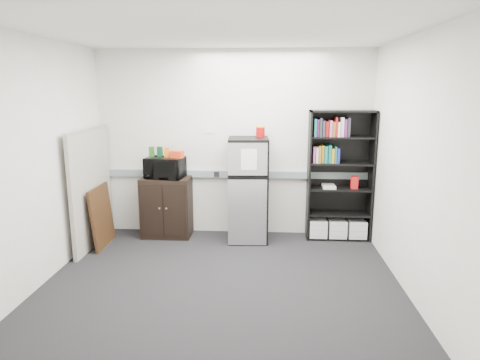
{
  "coord_description": "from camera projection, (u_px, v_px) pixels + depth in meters",
  "views": [
    {
      "loc": [
        0.49,
        -4.47,
        2.15
      ],
      "look_at": [
        0.15,
        0.9,
        0.99
      ],
      "focal_mm": 32.0,
      "sensor_mm": 36.0,
      "label": 1
    }
  ],
  "objects": [
    {
      "name": "snack_box_c",
      "position": [
        167.0,
        152.0,
        6.12
      ],
      "size": [
        0.07,
        0.05,
        0.14
      ],
      "primitive_type": "cube",
      "rotation": [
        0.0,
        0.0,
        0.04
      ],
      "color": "orange",
      "rests_on": "microwave"
    },
    {
      "name": "floor",
      "position": [
        222.0,
        282.0,
        4.85
      ],
      "size": [
        4.0,
        4.0,
        0.0
      ],
      "primitive_type": "plane",
      "color": "black",
      "rests_on": "ground"
    },
    {
      "name": "wall_left",
      "position": [
        40.0,
        163.0,
        4.68
      ],
      "size": [
        0.02,
        3.5,
        2.7
      ],
      "primitive_type": "cube",
      "color": "silver",
      "rests_on": "floor"
    },
    {
      "name": "snack_bag",
      "position": [
        177.0,
        154.0,
        6.07
      ],
      "size": [
        0.2,
        0.15,
        0.1
      ],
      "primitive_type": "cube",
      "rotation": [
        0.0,
        0.0,
        -0.31
      ],
      "color": "red",
      "rests_on": "microwave"
    },
    {
      "name": "coffee_can",
      "position": [
        260.0,
        131.0,
        6.0
      ],
      "size": [
        0.13,
        0.13,
        0.17
      ],
      "color": "#A90709",
      "rests_on": "refrigerator"
    },
    {
      "name": "cabinet",
      "position": [
        167.0,
        207.0,
        6.28
      ],
      "size": [
        0.71,
        0.47,
        0.88
      ],
      "color": "black",
      "rests_on": "floor"
    },
    {
      "name": "ceiling",
      "position": [
        220.0,
        32.0,
        4.28
      ],
      "size": [
        4.0,
        3.5,
        0.02
      ],
      "primitive_type": "cube",
      "color": "white",
      "rests_on": "wall_back"
    },
    {
      "name": "framed_poster",
      "position": [
        102.0,
        216.0,
        5.88
      ],
      "size": [
        0.11,
        0.65,
        0.84
      ],
      "rotation": [
        0.0,
        -0.09,
        0.0
      ],
      "color": "black",
      "rests_on": "floor"
    },
    {
      "name": "snack_box_a",
      "position": [
        152.0,
        152.0,
        6.14
      ],
      "size": [
        0.07,
        0.05,
        0.15
      ],
      "primitive_type": "cube",
      "rotation": [
        0.0,
        0.0,
        0.03
      ],
      "color": "#245418",
      "rests_on": "microwave"
    },
    {
      "name": "wall_note",
      "position": [
        210.0,
        130.0,
        6.24
      ],
      "size": [
        0.14,
        0.0,
        0.1
      ],
      "primitive_type": "cube",
      "color": "white",
      "rests_on": "wall_back"
    },
    {
      "name": "snack_box_b",
      "position": [
        160.0,
        152.0,
        6.13
      ],
      "size": [
        0.08,
        0.06,
        0.15
      ],
      "primitive_type": "cube",
      "rotation": [
        0.0,
        0.0,
        -0.17
      ],
      "color": "#0D3A1F",
      "rests_on": "microwave"
    },
    {
      "name": "wall_back",
      "position": [
        234.0,
        144.0,
        6.27
      ],
      "size": [
        4.0,
        0.02,
        2.7
      ],
      "primitive_type": "cube",
      "color": "silver",
      "rests_on": "floor"
    },
    {
      "name": "cubicle_partition",
      "position": [
        92.0,
        188.0,
        5.84
      ],
      "size": [
        0.06,
        1.3,
        1.62
      ],
      "color": "gray",
      "rests_on": "floor"
    },
    {
      "name": "refrigerator",
      "position": [
        248.0,
        190.0,
        6.06
      ],
      "size": [
        0.58,
        0.61,
        1.47
      ],
      "rotation": [
        0.0,
        0.0,
        0.05
      ],
      "color": "black",
      "rests_on": "floor"
    },
    {
      "name": "microwave",
      "position": [
        165.0,
        168.0,
        6.14
      ],
      "size": [
        0.58,
        0.43,
        0.3
      ],
      "primitive_type": "imported",
      "rotation": [
        0.0,
        0.0,
        -0.14
      ],
      "color": "black",
      "rests_on": "cabinet"
    },
    {
      "name": "wall_right",
      "position": [
        412.0,
        167.0,
        4.44
      ],
      "size": [
        0.02,
        3.5,
        2.7
      ],
      "primitive_type": "cube",
      "color": "silver",
      "rests_on": "floor"
    },
    {
      "name": "electrical_raceway",
      "position": [
        234.0,
        174.0,
        6.33
      ],
      "size": [
        3.92,
        0.05,
        0.1
      ],
      "primitive_type": "cube",
      "color": "gray",
      "rests_on": "wall_back"
    },
    {
      "name": "bookshelf",
      "position": [
        340.0,
        177.0,
        6.09
      ],
      "size": [
        0.9,
        0.34,
        1.85
      ],
      "color": "black",
      "rests_on": "floor"
    }
  ]
}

